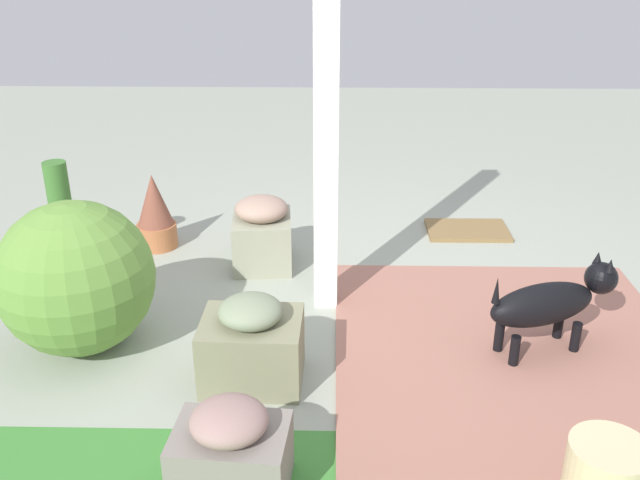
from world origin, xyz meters
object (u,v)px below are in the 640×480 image
Objects in this scene: doormat at (467,230)px; stone_planter_nearest at (262,233)px; stone_planter_far at (231,451)px; dog at (551,302)px; stone_planter_mid at (252,344)px; terracotta_pot_tall at (65,232)px; terracotta_pot_spiky at (155,213)px; porch_pillar at (326,133)px; round_shrub at (76,278)px.

stone_planter_nearest is at bearing 21.25° from doormat.
stone_planter_nearest is at bearing -88.01° from stone_planter_far.
stone_planter_far reaches higher than doormat.
stone_planter_far is 1.79m from dog.
stone_planter_mid is 0.72m from stone_planter_far.
terracotta_pot_tall reaches higher than stone_planter_far.
stone_planter_nearest is 0.81× the size of doormat.
stone_planter_nearest is 0.79m from terracotta_pot_spiky.
dog is (-1.48, -1.00, 0.11)m from stone_planter_far.
terracotta_pot_tall reaches higher than dog.
stone_planter_far is 2.29m from terracotta_pot_tall.
dog is at bearing -169.14° from stone_planter_mid.
terracotta_pot_spiky is at bearing -28.54° from dog.
stone_planter_mid is 2.26m from doormat.
terracotta_pot_tall reaches higher than stone_planter_nearest.
porch_pillar is 1.58m from terracotta_pot_spiky.
round_shrub is at bearing 49.35° from stone_planter_nearest.
stone_planter_far is at bearing 91.99° from stone_planter_nearest.
stone_planter_nearest is 0.99× the size of stone_planter_far.
doormat is (-1.34, -1.82, -0.19)m from stone_planter_mid.
porch_pillar reaches higher than doormat.
stone_planter_mid is (-0.07, 1.27, -0.02)m from stone_planter_nearest.
terracotta_pot_tall is 1.39× the size of terracotta_pot_spiky.
porch_pillar is 1.74m from stone_planter_far.
doormat is at bearing -117.89° from stone_planter_far.
stone_planter_mid is 1.75m from terracotta_pot_tall.
stone_planter_far is at bearing 132.00° from round_shrub.
stone_planter_far is 0.90× the size of terracotta_pot_spiky.
stone_planter_far is 0.81× the size of doormat.
round_shrub is 1.11× the size of terracotta_pot_tall.
stone_planter_nearest is 1.30m from round_shrub.
dog is (-1.55, 0.98, 0.07)m from stone_planter_nearest.
terracotta_pot_spiky is 0.72× the size of dog.
stone_planter_far is at bearing 34.16° from dog.
porch_pillar reaches higher than stone_planter_mid.
porch_pillar is 1.44m from dog.
dog is at bearing 147.57° from stone_planter_nearest.
porch_pillar is 1.76m from doormat.
porch_pillar reaches higher than terracotta_pot_tall.
stone_planter_mid is at bearing 66.19° from porch_pillar.
porch_pillar is 1.85m from terracotta_pot_tall.
terracotta_pot_tall is at bearing -17.70° from dog.
porch_pillar is at bearing 129.59° from stone_planter_nearest.
porch_pillar is 3.56× the size of doormat.
porch_pillar is at bearing 146.66° from terracotta_pot_spiky.
round_shrub reaches higher than stone_planter_far.
round_shrub is at bearing -0.14° from dog.
terracotta_pot_spiky is at bearing -143.05° from terracotta_pot_tall.
terracotta_pot_spiky is 0.90× the size of doormat.
stone_planter_far is at bearing 89.81° from stone_planter_mid.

